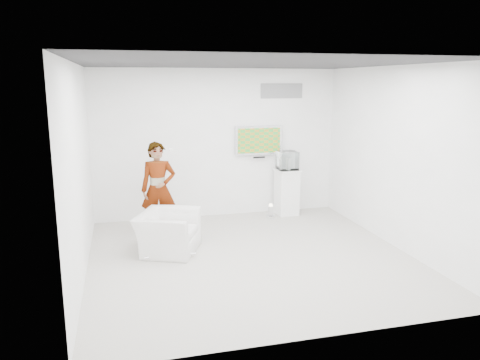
{
  "coord_description": "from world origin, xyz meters",
  "views": [
    {
      "loc": [
        -1.92,
        -6.77,
        2.73
      ],
      "look_at": [
        -0.02,
        0.6,
        1.13
      ],
      "focal_mm": 35.0,
      "sensor_mm": 36.0,
      "label": 1
    }
  ],
  "objects_px": {
    "floor_uplight": "(271,211)",
    "person": "(158,189)",
    "pedestal": "(287,192)",
    "armchair": "(168,232)",
    "tv": "(259,140)"
  },
  "relations": [
    {
      "from": "tv",
      "to": "pedestal",
      "type": "relative_size",
      "value": 1.05
    },
    {
      "from": "pedestal",
      "to": "floor_uplight",
      "type": "distance_m",
      "value": 0.58
    },
    {
      "from": "person",
      "to": "pedestal",
      "type": "height_order",
      "value": "person"
    },
    {
      "from": "person",
      "to": "pedestal",
      "type": "bearing_deg",
      "value": 16.79
    },
    {
      "from": "tv",
      "to": "pedestal",
      "type": "distance_m",
      "value": 1.23
    },
    {
      "from": "floor_uplight",
      "to": "person",
      "type": "bearing_deg",
      "value": -167.76
    },
    {
      "from": "armchair",
      "to": "person",
      "type": "bearing_deg",
      "value": 27.06
    },
    {
      "from": "armchair",
      "to": "pedestal",
      "type": "bearing_deg",
      "value": -35.17
    },
    {
      "from": "person",
      "to": "floor_uplight",
      "type": "relative_size",
      "value": 5.84
    },
    {
      "from": "person",
      "to": "floor_uplight",
      "type": "distance_m",
      "value": 2.44
    },
    {
      "from": "armchair",
      "to": "floor_uplight",
      "type": "relative_size",
      "value": 3.48
    },
    {
      "from": "armchair",
      "to": "floor_uplight",
      "type": "xyz_separation_m",
      "value": [
        2.23,
        1.4,
        -0.18
      ]
    },
    {
      "from": "tv",
      "to": "armchair",
      "type": "distance_m",
      "value": 3.06
    },
    {
      "from": "pedestal",
      "to": "person",
      "type": "bearing_deg",
      "value": -165.14
    },
    {
      "from": "tv",
      "to": "floor_uplight",
      "type": "relative_size",
      "value": 3.43
    }
  ]
}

